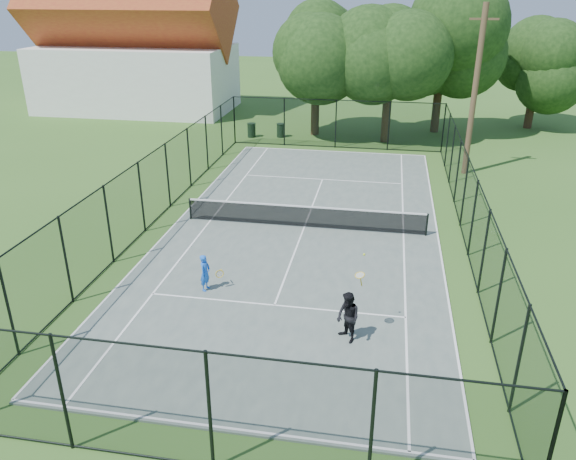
% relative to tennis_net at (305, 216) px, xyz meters
% --- Properties ---
extents(ground, '(120.00, 120.00, 0.00)m').
position_rel_tennis_net_xyz_m(ground, '(0.00, 0.00, -0.58)').
color(ground, '#355F20').
extents(tennis_court, '(11.00, 24.00, 0.06)m').
position_rel_tennis_net_xyz_m(tennis_court, '(0.00, 0.00, -0.55)').
color(tennis_court, '#505E58').
rests_on(tennis_court, ground).
extents(tennis_net, '(10.08, 0.08, 0.95)m').
position_rel_tennis_net_xyz_m(tennis_net, '(0.00, 0.00, 0.00)').
color(tennis_net, black).
rests_on(tennis_net, tennis_court).
extents(fence, '(13.10, 26.10, 3.00)m').
position_rel_tennis_net_xyz_m(fence, '(0.00, 0.00, 0.92)').
color(fence, black).
rests_on(fence, ground).
extents(tree_near_left, '(6.24, 6.24, 8.14)m').
position_rel_tennis_net_xyz_m(tree_near_left, '(-1.72, 16.18, 4.43)').
color(tree_near_left, '#332114').
rests_on(tree_near_left, ground).
extents(tree_near_mid, '(6.29, 6.29, 8.23)m').
position_rel_tennis_net_xyz_m(tree_near_mid, '(3.05, 15.08, 4.49)').
color(tree_near_mid, '#332114').
rests_on(tree_near_mid, ground).
extents(tree_near_right, '(6.57, 6.57, 9.07)m').
position_rel_tennis_net_xyz_m(tree_near_right, '(6.41, 18.40, 5.19)').
color(tree_near_right, '#332114').
rests_on(tree_near_right, ground).
extents(tree_far_right, '(4.87, 4.87, 6.44)m').
position_rel_tennis_net_xyz_m(tree_far_right, '(13.07, 20.75, 3.41)').
color(tree_far_right, '#332114').
rests_on(tree_far_right, ground).
extents(building, '(15.30, 8.15, 11.87)m').
position_rel_tennis_net_xyz_m(building, '(-17.00, 22.00, 4.35)').
color(building, silver).
rests_on(building, ground).
extents(trash_bin_left, '(0.58, 0.58, 0.94)m').
position_rel_tennis_net_xyz_m(trash_bin_left, '(-5.80, 14.66, -0.10)').
color(trash_bin_left, black).
rests_on(trash_bin_left, ground).
extents(trash_bin_right, '(0.58, 0.58, 0.92)m').
position_rel_tennis_net_xyz_m(trash_bin_right, '(-3.86, 15.01, -0.12)').
color(trash_bin_right, black).
rests_on(trash_bin_right, ground).
extents(utility_pole, '(1.40, 0.30, 8.67)m').
position_rel_tennis_net_xyz_m(utility_pole, '(7.46, 9.00, 3.82)').
color(utility_pole, '#4C3823').
rests_on(utility_pole, ground).
extents(player_blue, '(0.78, 0.51, 1.27)m').
position_rel_tennis_net_xyz_m(player_blue, '(-2.45, -5.80, 0.11)').
color(player_blue, blue).
rests_on(player_blue, tennis_court).
extents(player_black, '(0.92, 1.17, 2.48)m').
position_rel_tennis_net_xyz_m(player_black, '(2.43, -7.90, 0.25)').
color(player_black, black).
rests_on(player_black, tennis_court).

